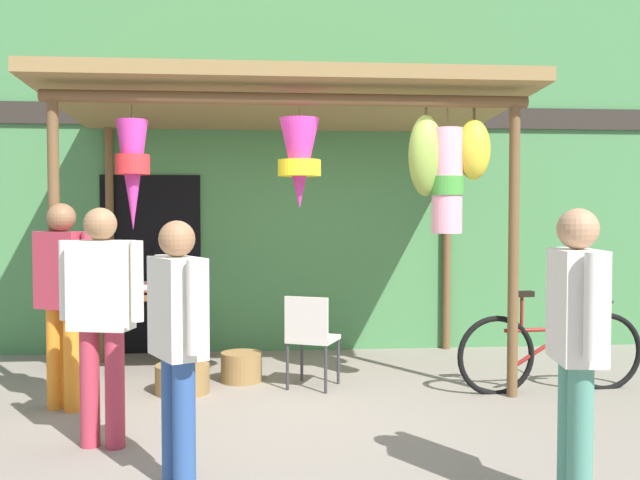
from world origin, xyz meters
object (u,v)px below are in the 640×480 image
object	(u,v)px
wicker_basket_spare	(241,367)
folding_chair	(310,333)
vendor_in_orange	(178,332)
shopper_by_bananas	(101,307)
customer_foreground	(62,288)
flower_heap_on_table	(144,287)
display_table	(146,301)
wicker_basket_by_table	(182,379)
parked_bicycle	(551,352)
passerby_at_right	(576,333)

from	to	relation	value
wicker_basket_spare	folding_chair	bearing A→B (deg)	-28.11
vendor_in_orange	shopper_by_bananas	bearing A→B (deg)	128.19
wicker_basket_spare	customer_foreground	distance (m)	1.83
flower_heap_on_table	vendor_in_orange	xyz separation A→B (m)	(0.67, -3.04, 0.06)
display_table	vendor_in_orange	size ratio (longest dim) A/B	0.73
wicker_basket_by_table	wicker_basket_spare	bearing A→B (deg)	36.02
vendor_in_orange	shopper_by_bananas	size ratio (longest dim) A/B	0.95
shopper_by_bananas	display_table	bearing A→B (deg)	91.80
flower_heap_on_table	customer_foreground	distance (m)	1.42
folding_chair	flower_heap_on_table	bearing A→B (deg)	151.61
display_table	wicker_basket_by_table	bearing A→B (deg)	-64.84
flower_heap_on_table	vendor_in_orange	world-z (taller)	vendor_in_orange
flower_heap_on_table	parked_bicycle	world-z (taller)	parked_bicycle
wicker_basket_spare	customer_foreground	world-z (taller)	customer_foreground
parked_bicycle	wicker_basket_by_table	bearing A→B (deg)	175.98
folding_chair	wicker_basket_spare	xyz separation A→B (m)	(-0.62, 0.33, -0.37)
passerby_at_right	display_table	bearing A→B (deg)	128.00
shopper_by_bananas	customer_foreground	bearing A→B (deg)	118.43
wicker_basket_by_table	customer_foreground	size ratio (longest dim) A/B	0.29
folding_chair	passerby_at_right	distance (m)	2.95
vendor_in_orange	wicker_basket_spare	bearing A→B (deg)	83.19
display_table	wicker_basket_by_table	size ratio (longest dim) A/B	2.39
shopper_by_bananas	folding_chair	bearing A→B (deg)	43.28
display_table	wicker_basket_by_table	xyz separation A→B (m)	(0.46, -0.97, -0.57)
parked_bicycle	wicker_basket_spare	bearing A→B (deg)	167.73
folding_chair	shopper_by_bananas	xyz separation A→B (m)	(-1.51, -1.42, 0.45)
vendor_in_orange	shopper_by_bananas	world-z (taller)	shopper_by_bananas
wicker_basket_spare	flower_heap_on_table	bearing A→B (deg)	151.44
passerby_at_right	vendor_in_orange	bearing A→B (deg)	167.43
flower_heap_on_table	shopper_by_bananas	world-z (taller)	shopper_by_bananas
customer_foreground	shopper_by_bananas	world-z (taller)	customer_foreground
wicker_basket_by_table	parked_bicycle	distance (m)	3.26
parked_bicycle	customer_foreground	xyz separation A→B (m)	(-4.14, -0.23, 0.63)
shopper_by_bananas	passerby_at_right	xyz separation A→B (m)	(2.73, -1.23, -0.01)
wicker_basket_by_table	passerby_at_right	distance (m)	3.61
vendor_in_orange	wicker_basket_by_table	bearing A→B (deg)	95.52
shopper_by_bananas	passerby_at_right	distance (m)	2.99
folding_chair	parked_bicycle	world-z (taller)	parked_bicycle
shopper_by_bananas	flower_heap_on_table	bearing A→B (deg)	92.14
wicker_basket_by_table	display_table	bearing A→B (deg)	115.16
display_table	flower_heap_on_table	bearing A→B (deg)	-98.50
display_table	parked_bicycle	xyz separation A→B (m)	(3.70, -1.20, -0.35)
vendor_in_orange	customer_foreground	bearing A→B (deg)	123.05
vendor_in_orange	customer_foreground	world-z (taller)	customer_foreground
vendor_in_orange	passerby_at_right	distance (m)	2.19
display_table	flower_heap_on_table	world-z (taller)	flower_heap_on_table
wicker_basket_spare	passerby_at_right	xyz separation A→B (m)	(1.84, -2.98, 0.81)
folding_chair	passerby_at_right	size ratio (longest dim) A/B	0.52
shopper_by_bananas	passerby_at_right	size ratio (longest dim) A/B	1.01
folding_chair	vendor_in_orange	bearing A→B (deg)	-113.01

